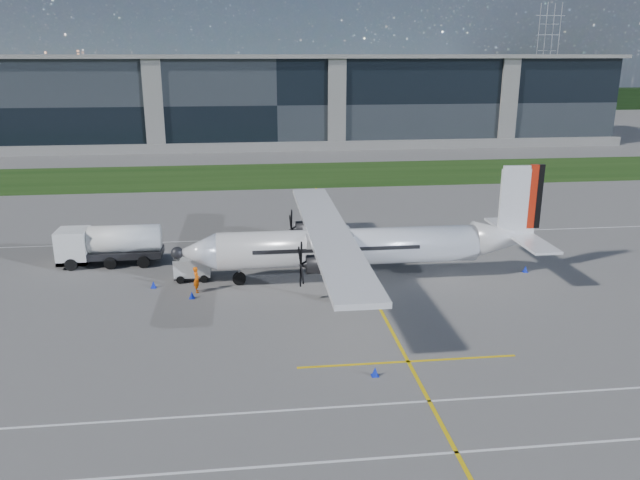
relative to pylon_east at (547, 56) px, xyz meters
name	(u,v)px	position (x,y,z in m)	size (l,w,h in m)	color
ground	(291,187)	(-85.00, -110.00, -15.00)	(400.00, 400.00, 0.00)	#5A5855
grass_strip	(287,175)	(-85.00, -102.00, -14.98)	(400.00, 18.00, 0.04)	#18380F
terminal_building	(274,101)	(-85.00, -70.00, -7.50)	(120.00, 20.00, 15.00)	black
tree_line	(264,102)	(-85.00, -10.00, -12.00)	(400.00, 6.00, 6.00)	black
pylon_east	(547,56)	(0.00, 0.00, 0.00)	(9.00, 4.60, 30.00)	gray
yellow_taxiway_centerline	(357,265)	(-82.00, -140.00, -14.99)	(0.20, 70.00, 0.01)	yellow
white_lane_line	(386,458)	(-85.00, -164.00, -14.99)	(90.00, 0.15, 0.01)	white
turboprop_aircraft	(362,225)	(-82.25, -143.26, -10.88)	(26.49, 27.48, 8.24)	white
fuel_tanker_truck	(102,245)	(-101.64, -137.50, -13.45)	(8.27, 2.69, 3.10)	white
baggage_tug	(192,269)	(-94.46, -141.75, -14.16)	(2.78, 1.67, 1.67)	silver
ground_crew_person	(196,278)	(-93.98, -144.33, -13.94)	(0.86, 0.61, 2.11)	#F25907
safety_cone_nose_port	(192,295)	(-94.25, -145.48, -14.75)	(0.36, 0.36, 0.50)	#0B20BF
safety_cone_fwd	(153,284)	(-97.11, -143.16, -14.75)	(0.36, 0.36, 0.50)	#0B20BF
safety_cone_stbdwing	(317,229)	(-84.01, -130.08, -14.75)	(0.36, 0.36, 0.50)	#0B20BF
safety_cone_portwing	(375,372)	(-84.08, -157.31, -14.75)	(0.36, 0.36, 0.50)	#0B20BF
safety_cone_tail	(525,269)	(-69.61, -143.07, -14.75)	(0.36, 0.36, 0.50)	#0B20BF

